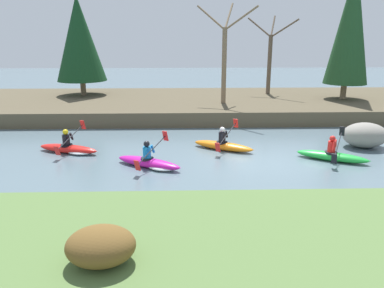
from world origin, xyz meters
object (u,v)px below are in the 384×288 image
(kayaker_trailing, at_px, (151,162))
(kayaker_far_back, at_px, (70,148))
(kayaker_lead, at_px, (333,155))
(boulder_midstream, at_px, (365,135))
(kayaker_middle, at_px, (224,145))

(kayaker_trailing, height_order, kayaker_far_back, same)
(kayaker_lead, xyz_separation_m, kayaker_far_back, (-10.59, 1.33, -0.02))
(kayaker_trailing, relative_size, kayaker_far_back, 0.96)
(kayaker_lead, height_order, boulder_midstream, kayaker_lead)
(kayaker_middle, bearing_deg, boulder_midstream, 32.15)
(kayaker_lead, bearing_deg, kayaker_middle, -171.77)
(kayaker_middle, distance_m, kayaker_far_back, 6.47)
(kayaker_lead, distance_m, boulder_midstream, 2.80)
(kayaker_trailing, bearing_deg, kayaker_lead, 33.98)
(kayaker_trailing, bearing_deg, kayaker_far_back, -179.37)
(kayaker_lead, relative_size, kayaker_trailing, 1.00)
(kayaker_far_back, xyz_separation_m, boulder_midstream, (12.70, 0.48, 0.35))
(kayaker_middle, height_order, boulder_midstream, kayaker_middle)
(kayaker_lead, distance_m, kayaker_far_back, 10.67)
(kayaker_middle, xyz_separation_m, boulder_midstream, (6.24, 0.23, 0.32))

